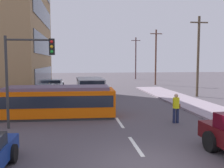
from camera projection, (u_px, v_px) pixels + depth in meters
ground_plane at (110, 109)px, 18.21m from camera, size 120.00×120.00×0.00m
lane_stripe_1 at (136, 146)px, 10.32m from camera, size 0.16×2.40×0.01m
lane_stripe_2 at (120, 122)px, 14.26m from camera, size 0.16×2.40×0.01m
lane_stripe_3 at (105, 101)px, 22.18m from camera, size 0.16×2.40×0.01m
lane_stripe_4 at (99, 92)px, 28.10m from camera, size 0.16×2.40×0.01m
streetcar_tram at (58, 101)px, 15.69m from camera, size 7.07×2.77×1.93m
city_bus at (90, 86)px, 25.05m from camera, size 2.69×5.18×1.81m
pedestrian_crossing at (176, 106)px, 14.10m from camera, size 0.49×0.36×1.67m
parked_sedan_mid at (40, 98)px, 19.40m from camera, size 2.09×4.58×1.19m
parked_sedan_far at (45, 90)px, 25.07m from camera, size 1.95×4.05×1.19m
parked_sedan_furthest at (55, 84)px, 31.93m from camera, size 2.14×4.63×1.19m
traffic_light_mast at (26, 64)px, 12.84m from camera, size 2.50×0.33×4.78m
utility_pole_mid at (198, 55)px, 24.54m from camera, size 1.80×0.24×7.85m
utility_pole_far at (156, 56)px, 37.14m from camera, size 1.80×0.24×8.16m
utility_pole_distant at (136, 57)px, 49.39m from camera, size 1.80×0.24×8.19m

